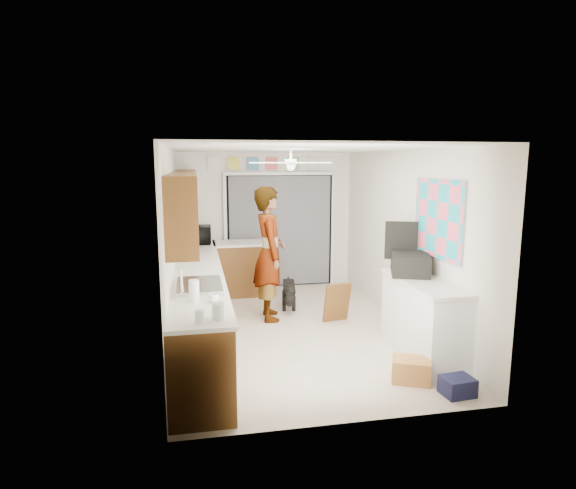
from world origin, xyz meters
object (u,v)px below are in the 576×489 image
cardboard_box (411,370)px  navy_crate (457,386)px  paper_towel_roll (194,291)px  man (269,254)px  cup (213,298)px  microwave (200,235)px  suitcase (410,264)px  dog (289,293)px

cardboard_box → navy_crate: (0.33, -0.38, -0.03)m
paper_towel_roll → man: (1.10, 2.13, -0.06)m
navy_crate → cup: bearing=166.2°
microwave → man: size_ratio=0.27×
suitcase → dog: 2.35m
suitcase → man: size_ratio=0.31×
suitcase → dog: size_ratio=0.98×
paper_towel_roll → navy_crate: bearing=-14.0°
suitcase → dog: suitcase is taller
cardboard_box → dog: 2.94m
man → dog: 0.94m
cup → man: (0.91, 2.19, 0.01)m
microwave → suitcase: microwave is taller
man → cardboard_box: bearing=-153.1°
cardboard_box → man: 2.80m
cup → navy_crate: size_ratio=0.36×
cardboard_box → cup: bearing=174.2°
dog → cup: bearing=-106.6°
navy_crate → dog: 3.40m
paper_towel_roll → man: man is taller
navy_crate → cardboard_box: bearing=130.7°
microwave → man: bearing=-145.1°
man → microwave: bearing=35.0°
navy_crate → dog: size_ratio=0.50×
cup → cardboard_box: cup is taller
paper_towel_roll → man: bearing=62.7°
cup → suitcase: 2.60m
dog → paper_towel_roll: bearing=-110.3°
cup → paper_towel_roll: paper_towel_roll is taller
suitcase → microwave: bearing=152.6°
man → dog: bearing=-40.0°
cardboard_box → suitcase: bearing=67.6°
navy_crate → dog: dog is taller
microwave → paper_towel_roll: size_ratio=2.36×
microwave → navy_crate: (2.47, -4.23, -0.99)m
microwave → dog: microwave is taller
microwave → cardboard_box: microwave is taller
paper_towel_roll → cardboard_box: 2.46m
paper_towel_roll → suitcase: 2.76m
cup → navy_crate: bearing=-13.8°
microwave → suitcase: (2.55, -2.87, -0.02)m
microwave → suitcase: size_ratio=0.87×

